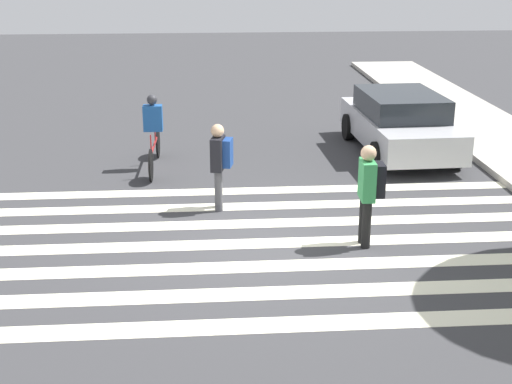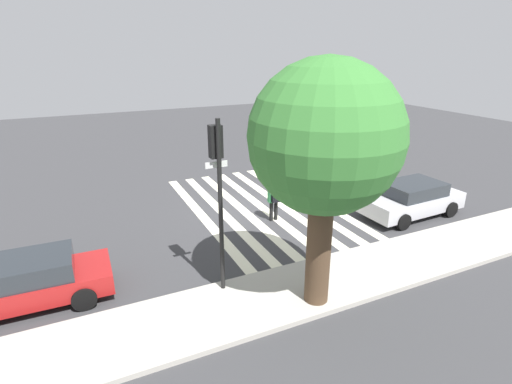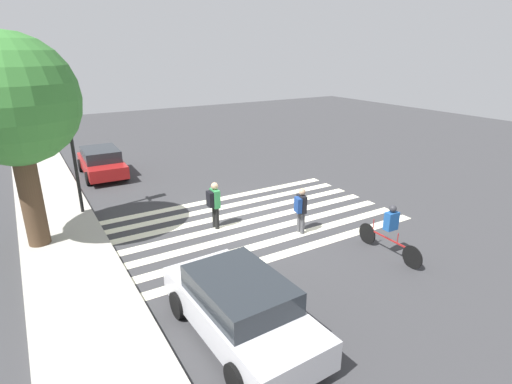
# 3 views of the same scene
# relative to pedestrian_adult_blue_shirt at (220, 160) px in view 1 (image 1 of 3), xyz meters

# --- Properties ---
(ground_plane) EXTENTS (60.00, 60.00, 0.00)m
(ground_plane) POSITION_rel_pedestrian_adult_blue_shirt_xyz_m (1.68, 0.73, -0.93)
(ground_plane) COLOR #38383A
(crosswalk_stripes) EXTENTS (5.68, 10.00, 0.01)m
(crosswalk_stripes) POSITION_rel_pedestrian_adult_blue_shirt_xyz_m (1.68, 0.73, -0.93)
(crosswalk_stripes) COLOR #F2EDCC
(crosswalk_stripes) RESTS_ON ground_plane
(pedestrian_adult_blue_shirt) EXTENTS (0.47, 0.43, 1.59)m
(pedestrian_adult_blue_shirt) POSITION_rel_pedestrian_adult_blue_shirt_xyz_m (0.00, 0.00, 0.00)
(pedestrian_adult_blue_shirt) COLOR #4C4C51
(pedestrian_adult_blue_shirt) RESTS_ON ground_plane
(pedestrian_child_with_backpack) EXTENTS (0.47, 0.40, 1.66)m
(pedestrian_child_with_backpack) POSITION_rel_pedestrian_adult_blue_shirt_xyz_m (1.85, 2.30, 0.04)
(pedestrian_child_with_backpack) COLOR black
(pedestrian_child_with_backpack) RESTS_ON ground_plane
(cyclist_near_curb) EXTENTS (2.45, 0.41, 1.62)m
(cyclist_near_curb) POSITION_rel_pedestrian_adult_blue_shirt_xyz_m (-2.61, -1.35, -0.07)
(cyclist_near_curb) COLOR black
(cyclist_near_curb) RESTS_ON ground_plane
(car_parked_far_curb) EXTENTS (4.34, 2.07, 1.41)m
(car_parked_far_curb) POSITION_rel_pedestrian_adult_blue_shirt_xyz_m (-3.46, 4.23, -0.21)
(car_parked_far_curb) COLOR #B7B7BC
(car_parked_far_curb) RESTS_ON ground_plane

